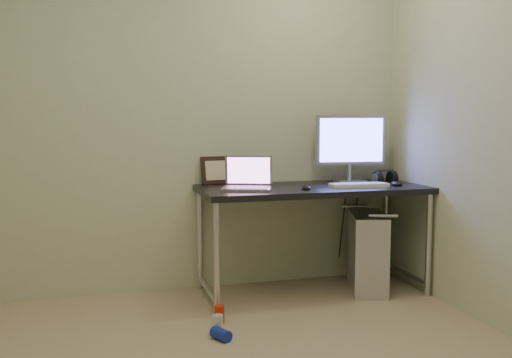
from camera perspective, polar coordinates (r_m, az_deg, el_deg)
name	(u,v)px	position (r m, az deg, el deg)	size (l,w,h in m)	color
wall_back	(163,113)	(4.01, -9.28, 6.49)	(3.50, 0.02, 2.50)	beige
desk	(312,198)	(3.95, 5.63, -1.89)	(1.55, 0.68, 0.75)	black
tower_computer	(367,251)	(4.16, 11.08, -7.12)	(0.39, 0.57, 0.58)	silver
cable_a	(342,226)	(4.40, 8.63, -4.68)	(0.01, 0.01, 0.70)	black
cable_b	(354,229)	(4.42, 9.80, -4.91)	(0.01, 0.01, 0.72)	black
can_red	(219,314)	(3.49, -3.68, -13.36)	(0.06, 0.06, 0.11)	red
can_white	(218,325)	(3.32, -3.84, -14.33)	(0.06, 0.06, 0.11)	silver
can_blue	(221,334)	(3.25, -3.53, -15.24)	(0.07, 0.07, 0.12)	#1527A1
laptop	(248,181)	(3.75, -0.85, -0.25)	(0.39, 0.35, 0.22)	#ACABB3
monitor	(351,143)	(4.21, 9.44, 3.56)	(0.52, 0.17, 0.49)	#ACABB3
keyboard	(359,185)	(3.95, 10.25, -0.61)	(0.39, 0.13, 0.02)	white
mouse_right	(397,183)	(4.08, 13.87, -0.36)	(0.08, 0.12, 0.04)	black
mouse_left	(306,187)	(3.76, 5.03, -0.79)	(0.06, 0.10, 0.03)	black
headphones	(385,178)	(4.28, 12.76, 0.09)	(0.17, 0.11, 0.11)	black
picture_frame	(218,170)	(4.06, -3.83, 0.89)	(0.25, 0.03, 0.20)	black
webcam	(244,171)	(4.08, -1.20, 0.85)	(0.04, 0.03, 0.13)	silver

